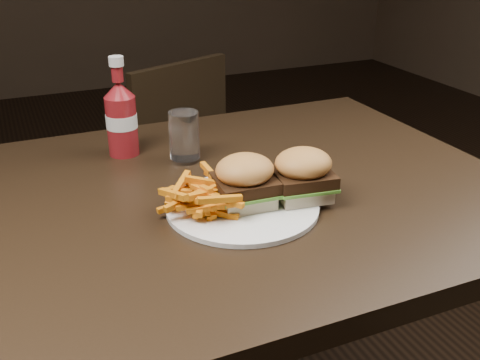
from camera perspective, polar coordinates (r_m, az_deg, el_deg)
name	(u,v)px	position (r m, az deg, el deg)	size (l,w,h in m)	color
dining_table	(187,205)	(1.00, -5.41, -2.57)	(1.20, 0.80, 0.04)	black
chair_far	(152,172)	(1.89, -8.95, 0.85)	(0.37, 0.37, 0.03)	black
plate	(242,207)	(0.94, 0.24, -2.72)	(0.26, 0.26, 0.01)	white
sandwich_half_a	(245,198)	(0.94, 0.48, -1.82)	(0.09, 0.08, 0.02)	beige
sandwich_half_b	(302,191)	(0.97, 6.31, -1.09)	(0.09, 0.08, 0.02)	beige
fries_pile	(208,197)	(0.92, -3.30, -1.74)	(0.12, 0.12, 0.05)	#D65903
ketchup_bottle	(122,126)	(1.17, -11.88, 5.35)	(0.06, 0.06, 0.12)	maroon
tumbler	(184,135)	(1.12, -5.69, 4.57)	(0.06, 0.06, 0.09)	white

